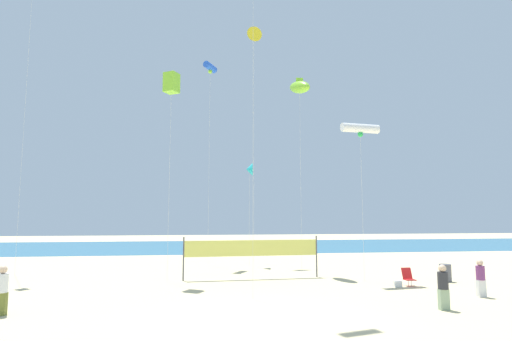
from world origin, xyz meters
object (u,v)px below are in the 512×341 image
at_px(trash_barrel, 445,273).
at_px(beach_handbag, 398,284).
at_px(kite_lime_box, 172,83).
at_px(kite_cyan_delta, 249,170).
at_px(beachgoer_plum_shirt, 481,277).
at_px(beachgoer_charcoal_shirt, 443,286).
at_px(kite_blue_tube, 210,68).
at_px(kite_lime_inflatable, 300,87).
at_px(volleyball_net, 252,250).
at_px(folding_beach_chair, 408,276).
at_px(kite_white_tube, 360,129).
at_px(kite_yellow_delta, 254,35).
at_px(beachgoer_white_shirt, 2,289).

bearing_deg(trash_barrel, beach_handbag, -158.99).
bearing_deg(kite_lime_box, kite_cyan_delta, 51.11).
height_order(beachgoer_plum_shirt, beachgoer_charcoal_shirt, beachgoer_charcoal_shirt).
height_order(kite_blue_tube, kite_lime_inflatable, kite_blue_tube).
xyz_separation_m(volleyball_net, kite_cyan_delta, (0.51, 6.10, 5.32)).
distance_m(folding_beach_chair, kite_cyan_delta, 13.49).
xyz_separation_m(kite_cyan_delta, kite_blue_tube, (-2.97, 0.67, 7.88)).
bearing_deg(beachgoer_charcoal_shirt, volleyball_net, 79.51).
bearing_deg(beachgoer_charcoal_shirt, kite_blue_tube, 72.59).
xyz_separation_m(beachgoer_charcoal_shirt, kite_lime_box, (-11.17, 8.12, 10.26)).
relative_size(beachgoer_plum_shirt, trash_barrel, 1.74).
bearing_deg(kite_blue_tube, folding_beach_chair, -44.47).
height_order(beachgoer_charcoal_shirt, kite_cyan_delta, kite_cyan_delta).
bearing_deg(kite_lime_inflatable, trash_barrel, -32.38).
relative_size(folding_beach_chair, kite_white_tube, 0.10).
relative_size(kite_cyan_delta, kite_lime_box, 0.63).
bearing_deg(kite_yellow_delta, kite_lime_inflatable, -69.55).
bearing_deg(kite_white_tube, beachgoer_plum_shirt, -54.34).
bearing_deg(kite_yellow_delta, folding_beach_chair, -60.08).
relative_size(trash_barrel, kite_cyan_delta, 0.13).
xyz_separation_m(beachgoer_white_shirt, kite_lime_inflatable, (13.48, 9.40, 11.11)).
bearing_deg(folding_beach_chair, kite_yellow_delta, 164.31).
bearing_deg(kite_yellow_delta, beachgoer_plum_shirt, -60.25).
relative_size(volleyball_net, kite_cyan_delta, 1.05).
distance_m(beachgoer_white_shirt, kite_cyan_delta, 18.10).
relative_size(beachgoer_charcoal_shirt, kite_blue_tube, 0.11).
xyz_separation_m(beachgoer_charcoal_shirt, folding_beach_chair, (1.31, 5.27, -0.45)).
bearing_deg(beachgoer_plum_shirt, beachgoer_charcoal_shirt, -24.61).
xyz_separation_m(beachgoer_plum_shirt, folding_beach_chair, (-1.77, 3.18, -0.41)).
relative_size(beachgoer_white_shirt, kite_white_tube, 0.20).
bearing_deg(kite_cyan_delta, kite_yellow_delta, 74.81).
distance_m(beachgoer_white_shirt, beach_handbag, 17.47).
relative_size(trash_barrel, kite_blue_tube, 0.06).
height_order(kite_lime_box, kite_lime_inflatable, kite_lime_inflatable).
distance_m(trash_barrel, kite_white_tube, 9.20).
bearing_deg(trash_barrel, kite_lime_inflatable, 147.62).
distance_m(kite_cyan_delta, kite_yellow_delta, 11.63).
relative_size(kite_cyan_delta, kite_white_tube, 0.84).
bearing_deg(kite_lime_inflatable, kite_blue_tube, 141.51).
distance_m(beachgoer_white_shirt, kite_yellow_delta, 25.90).
relative_size(kite_blue_tube, kite_white_tube, 1.72).
distance_m(kite_lime_box, kite_white_tube, 11.17).
bearing_deg(kite_white_tube, kite_yellow_delta, 116.57).
bearing_deg(beach_handbag, beachgoer_plum_shirt, -47.93).
bearing_deg(kite_lime_box, kite_white_tube, -6.31).
height_order(beachgoer_plum_shirt, kite_yellow_delta, kite_yellow_delta).
relative_size(folding_beach_chair, kite_blue_tube, 0.06).
bearing_deg(beachgoer_plum_shirt, kite_lime_inflatable, -113.09).
height_order(beachgoer_white_shirt, kite_cyan_delta, kite_cyan_delta).
relative_size(trash_barrel, kite_lime_box, 0.08).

